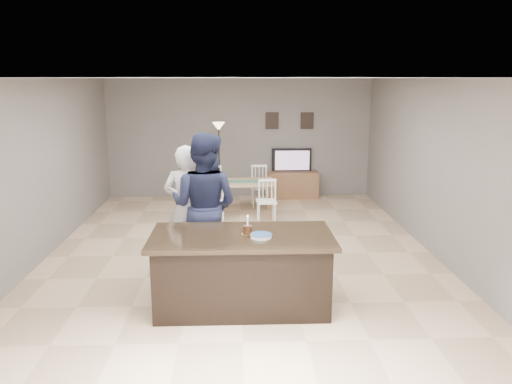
{
  "coord_description": "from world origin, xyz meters",
  "views": [
    {
      "loc": [
        -0.04,
        -7.4,
        2.7
      ],
      "look_at": [
        0.22,
        -0.3,
        1.07
      ],
      "focal_mm": 35.0,
      "sensor_mm": 36.0,
      "label": 1
    }
  ],
  "objects_px": {
    "television": "(292,160)",
    "dining_table": "(239,187)",
    "plate_stack": "(261,236)",
    "kitchen_island": "(242,270)",
    "man": "(204,206)",
    "floor_lamp": "(219,141)",
    "woman": "(187,208)",
    "tv_console": "(292,185)",
    "birthday_cake": "(248,230)"
  },
  "relations": [
    {
      "from": "television",
      "to": "dining_table",
      "type": "relative_size",
      "value": 0.54
    },
    {
      "from": "plate_stack",
      "to": "dining_table",
      "type": "xyz_separation_m",
      "value": [
        -0.25,
        4.31,
        -0.37
      ]
    },
    {
      "from": "plate_stack",
      "to": "kitchen_island",
      "type": "bearing_deg",
      "value": 153.14
    },
    {
      "from": "man",
      "to": "dining_table",
      "type": "bearing_deg",
      "value": -77.88
    },
    {
      "from": "man",
      "to": "plate_stack",
      "type": "distance_m",
      "value": 1.3
    },
    {
      "from": "television",
      "to": "floor_lamp",
      "type": "bearing_deg",
      "value": 20.4
    },
    {
      "from": "woman",
      "to": "tv_console",
      "type": "bearing_deg",
      "value": -106.55
    },
    {
      "from": "television",
      "to": "man",
      "type": "distance_m",
      "value": 4.97
    },
    {
      "from": "plate_stack",
      "to": "floor_lamp",
      "type": "distance_m",
      "value": 5.21
    },
    {
      "from": "television",
      "to": "woman",
      "type": "bearing_deg",
      "value": 65.78
    },
    {
      "from": "woman",
      "to": "plate_stack",
      "type": "height_order",
      "value": "woman"
    },
    {
      "from": "tv_console",
      "to": "plate_stack",
      "type": "relative_size",
      "value": 4.67
    },
    {
      "from": "birthday_cake",
      "to": "dining_table",
      "type": "bearing_deg",
      "value": 91.32
    },
    {
      "from": "tv_console",
      "to": "floor_lamp",
      "type": "distance_m",
      "value": 2.04
    },
    {
      "from": "television",
      "to": "birthday_cake",
      "type": "distance_m",
      "value": 5.73
    },
    {
      "from": "birthday_cake",
      "to": "plate_stack",
      "type": "height_order",
      "value": "birthday_cake"
    },
    {
      "from": "tv_console",
      "to": "birthday_cake",
      "type": "bearing_deg",
      "value": -101.51
    },
    {
      "from": "birthday_cake",
      "to": "floor_lamp",
      "type": "height_order",
      "value": "floor_lamp"
    },
    {
      "from": "kitchen_island",
      "to": "woman",
      "type": "height_order",
      "value": "woman"
    },
    {
      "from": "woman",
      "to": "dining_table",
      "type": "relative_size",
      "value": 1.07
    },
    {
      "from": "television",
      "to": "kitchen_island",
      "type": "bearing_deg",
      "value": 77.99
    },
    {
      "from": "television",
      "to": "floor_lamp",
      "type": "xyz_separation_m",
      "value": [
        -1.64,
        -0.61,
        0.52
      ]
    },
    {
      "from": "television",
      "to": "floor_lamp",
      "type": "relative_size",
      "value": 0.51
    },
    {
      "from": "woman",
      "to": "dining_table",
      "type": "bearing_deg",
      "value": -96.15
    },
    {
      "from": "plate_stack",
      "to": "birthday_cake",
      "type": "bearing_deg",
      "value": 138.47
    },
    {
      "from": "tv_console",
      "to": "television",
      "type": "bearing_deg",
      "value": 90.0
    },
    {
      "from": "kitchen_island",
      "to": "television",
      "type": "bearing_deg",
      "value": 77.99
    },
    {
      "from": "television",
      "to": "birthday_cake",
      "type": "xyz_separation_m",
      "value": [
        -1.13,
        -5.62,
        0.09
      ]
    },
    {
      "from": "kitchen_island",
      "to": "floor_lamp",
      "type": "bearing_deg",
      "value": 94.99
    },
    {
      "from": "kitchen_island",
      "to": "man",
      "type": "relative_size",
      "value": 1.07
    },
    {
      "from": "woman",
      "to": "plate_stack",
      "type": "xyz_separation_m",
      "value": [
        0.99,
        -1.39,
        0.02
      ]
    },
    {
      "from": "television",
      "to": "dining_table",
      "type": "distance_m",
      "value": 1.92
    },
    {
      "from": "woman",
      "to": "plate_stack",
      "type": "distance_m",
      "value": 1.7
    },
    {
      "from": "tv_console",
      "to": "television",
      "type": "relative_size",
      "value": 1.31
    },
    {
      "from": "kitchen_island",
      "to": "floor_lamp",
      "type": "height_order",
      "value": "floor_lamp"
    },
    {
      "from": "kitchen_island",
      "to": "tv_console",
      "type": "relative_size",
      "value": 1.79
    },
    {
      "from": "tv_console",
      "to": "kitchen_island",
      "type": "bearing_deg",
      "value": -102.16
    },
    {
      "from": "television",
      "to": "woman",
      "type": "relative_size",
      "value": 0.51
    },
    {
      "from": "birthday_cake",
      "to": "plate_stack",
      "type": "bearing_deg",
      "value": -41.53
    },
    {
      "from": "television",
      "to": "woman",
      "type": "distance_m",
      "value": 4.79
    },
    {
      "from": "dining_table",
      "to": "woman",
      "type": "bearing_deg",
      "value": -107.28
    },
    {
      "from": "woman",
      "to": "kitchen_island",
      "type": "bearing_deg",
      "value": 129.01
    },
    {
      "from": "kitchen_island",
      "to": "tv_console",
      "type": "xyz_separation_m",
      "value": [
        1.2,
        5.57,
        -0.15
      ]
    },
    {
      "from": "tv_console",
      "to": "floor_lamp",
      "type": "xyz_separation_m",
      "value": [
        -1.64,
        -0.54,
        1.08
      ]
    },
    {
      "from": "tv_console",
      "to": "plate_stack",
      "type": "distance_m",
      "value": 5.8
    },
    {
      "from": "television",
      "to": "birthday_cake",
      "type": "height_order",
      "value": "birthday_cake"
    },
    {
      "from": "television",
      "to": "man",
      "type": "relative_size",
      "value": 0.46
    },
    {
      "from": "birthday_cake",
      "to": "floor_lamp",
      "type": "relative_size",
      "value": 0.13
    },
    {
      "from": "man",
      "to": "dining_table",
      "type": "height_order",
      "value": "man"
    },
    {
      "from": "plate_stack",
      "to": "woman",
      "type": "bearing_deg",
      "value": 125.49
    }
  ]
}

